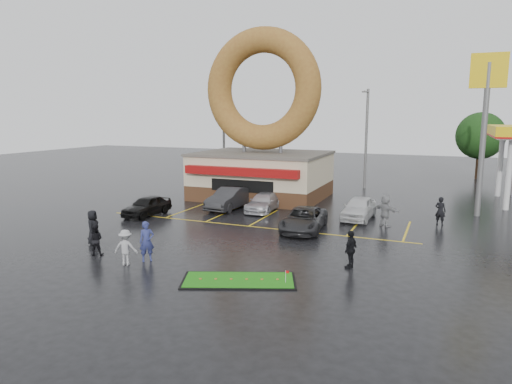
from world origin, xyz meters
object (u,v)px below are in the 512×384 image
at_px(person_cameraman, 351,249).
at_px(car_white, 359,208).
at_px(shell_sign, 486,104).
at_px(person_blue, 147,241).
at_px(car_silver, 264,202).
at_px(car_grey, 304,219).
at_px(car_black, 147,206).
at_px(donut_shop, 262,143).
at_px(streetlight_mid, 366,136).
at_px(dumpster, 218,184).
at_px(streetlight_left, 223,134).
at_px(putting_green, 239,280).
at_px(car_dgrey, 230,198).

bearing_deg(person_cameraman, car_white, -157.40).
height_order(shell_sign, person_blue, shell_sign).
height_order(shell_sign, person_cameraman, shell_sign).
height_order(car_silver, car_grey, car_grey).
relative_size(car_black, person_blue, 2.09).
relative_size(donut_shop, car_white, 3.15).
distance_m(streetlight_mid, person_blue, 26.36).
bearing_deg(person_blue, car_silver, 41.74).
height_order(streetlight_mid, dumpster, streetlight_mid).
xyz_separation_m(donut_shop, person_blue, (1.34, -17.51, -3.53)).
bearing_deg(streetlight_left, car_grey, -50.39).
xyz_separation_m(person_blue, putting_green, (5.03, -0.73, -0.90)).
relative_size(shell_sign, car_white, 2.48).
distance_m(streetlight_mid, car_grey, 17.68).
xyz_separation_m(shell_sign, streetlight_left, (-23.00, 7.92, -2.60)).
xyz_separation_m(car_silver, person_blue, (-0.81, -12.54, 0.32)).
xyz_separation_m(donut_shop, streetlight_left, (-7.00, 6.95, 0.32)).
distance_m(donut_shop, person_blue, 17.91).
bearing_deg(donut_shop, car_grey, -55.32).
xyz_separation_m(streetlight_mid, dumpster, (-11.61, -6.94, -4.13)).
height_order(donut_shop, dumpster, donut_shop).
distance_m(car_white, person_cameraman, 9.95).
relative_size(streetlight_mid, car_silver, 2.12).
bearing_deg(car_grey, donut_shop, 119.34).
xyz_separation_m(streetlight_left, streetlight_mid, (14.00, 1.00, 0.00)).
bearing_deg(putting_green, streetlight_left, 117.95).
distance_m(streetlight_mid, car_dgrey, 15.68).
bearing_deg(dumpster, car_grey, -28.40).
bearing_deg(streetlight_mid, car_white, -81.96).
xyz_separation_m(shell_sign, car_black, (-20.52, -8.50, -6.71)).
bearing_deg(car_dgrey, car_silver, 11.69).
bearing_deg(streetlight_left, putting_green, -62.05).
bearing_deg(streetlight_left, dumpster, -68.09).
height_order(car_black, car_silver, car_black).
height_order(streetlight_mid, car_dgrey, streetlight_mid).
bearing_deg(car_grey, shell_sign, 35.36).
distance_m(car_silver, person_cameraman, 12.77).
relative_size(person_cameraman, dumpster, 0.95).
bearing_deg(streetlight_left, car_white, -37.05).
relative_size(shell_sign, person_cameraman, 6.21).
bearing_deg(donut_shop, streetlight_mid, 48.62).
bearing_deg(streetlight_mid, car_silver, -110.59).
xyz_separation_m(donut_shop, car_white, (8.83, -5.00, -3.74)).
xyz_separation_m(car_silver, putting_green, (4.22, -13.27, -0.58)).
bearing_deg(car_white, streetlight_mid, 100.74).
bearing_deg(car_black, car_dgrey, 48.40).
relative_size(car_white, person_cameraman, 2.51).
relative_size(donut_shop, car_dgrey, 2.87).
distance_m(streetlight_left, person_blue, 26.12).
bearing_deg(car_dgrey, car_white, 5.69).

